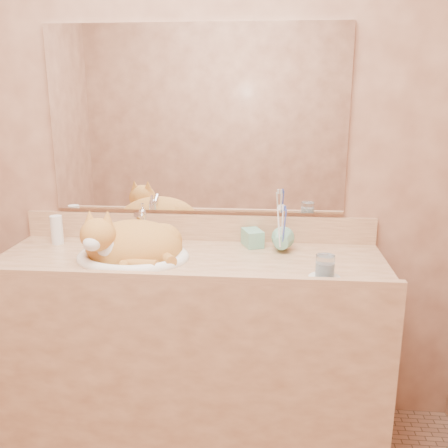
# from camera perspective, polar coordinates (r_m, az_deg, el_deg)

# --- Properties ---
(wall_back) EXTENTS (2.40, 0.02, 2.50)m
(wall_back) POSITION_cam_1_polar(r_m,az_deg,el_deg) (2.23, -3.06, 8.15)
(wall_back) COLOR brown
(wall_back) RESTS_ON ground
(vanity_counter) EXTENTS (1.60, 0.55, 0.85)m
(vanity_counter) POSITION_cam_1_polar(r_m,az_deg,el_deg) (2.23, -3.79, -14.31)
(vanity_counter) COLOR #956442
(vanity_counter) RESTS_ON floor
(mirror) EXTENTS (1.30, 0.02, 0.80)m
(mirror) POSITION_cam_1_polar(r_m,az_deg,el_deg) (2.21, -3.16, 11.72)
(mirror) COLOR white
(mirror) RESTS_ON wall_back
(sink_basin) EXTENTS (0.51, 0.45, 0.14)m
(sink_basin) POSITION_cam_1_polar(r_m,az_deg,el_deg) (2.06, -10.41, -2.01)
(sink_basin) COLOR white
(sink_basin) RESTS_ON vanity_counter
(faucet) EXTENTS (0.07, 0.13, 0.18)m
(faucet) POSITION_cam_1_polar(r_m,az_deg,el_deg) (2.22, -9.26, -0.26)
(faucet) COLOR white
(faucet) RESTS_ON vanity_counter
(cat) EXTENTS (0.42, 0.35, 0.22)m
(cat) POSITION_cam_1_polar(r_m,az_deg,el_deg) (2.08, -10.76, -2.03)
(cat) COLOR #AF6B28
(cat) RESTS_ON sink_basin
(soap_dispenser) EXTENTS (0.10, 0.10, 0.16)m
(soap_dispenser) POSITION_cam_1_polar(r_m,az_deg,el_deg) (2.14, 3.79, -0.84)
(soap_dispenser) COLOR #6EB192
(soap_dispenser) RESTS_ON vanity_counter
(toothbrush_cup) EXTENTS (0.11, 0.11, 0.09)m
(toothbrush_cup) POSITION_cam_1_polar(r_m,az_deg,el_deg) (2.09, 6.56, -2.32)
(toothbrush_cup) COLOR #6EB192
(toothbrush_cup) RESTS_ON vanity_counter
(toothbrushes) EXTENTS (0.04, 0.04, 0.22)m
(toothbrushes) POSITION_cam_1_polar(r_m,az_deg,el_deg) (2.07, 6.63, -0.16)
(toothbrushes) COLOR white
(toothbrushes) RESTS_ON toothbrush_cup
(saucer) EXTENTS (0.12, 0.12, 0.01)m
(saucer) POSITION_cam_1_polar(r_m,az_deg,el_deg) (1.86, 11.40, -6.07)
(saucer) COLOR white
(saucer) RESTS_ON vanity_counter
(water_glass) EXTENTS (0.07, 0.07, 0.08)m
(water_glass) POSITION_cam_1_polar(r_m,az_deg,el_deg) (1.85, 11.47, -4.75)
(water_glass) COLOR silver
(water_glass) RESTS_ON saucer
(lotion_bottle) EXTENTS (0.05, 0.05, 0.13)m
(lotion_bottle) POSITION_cam_1_polar(r_m,az_deg,el_deg) (2.35, -18.57, -0.64)
(lotion_bottle) COLOR white
(lotion_bottle) RESTS_ON vanity_counter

